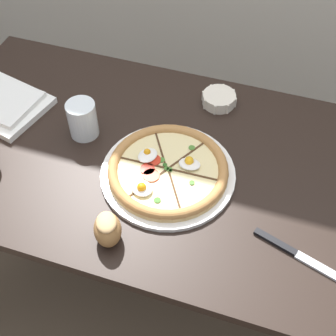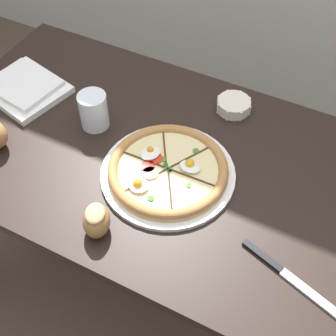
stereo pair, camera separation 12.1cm
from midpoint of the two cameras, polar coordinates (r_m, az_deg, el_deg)
The scene contains 8 objects.
ground_plane at distance 1.92m, azimuth 1.45°, elevation -14.00°, with size 12.00×12.00×0.00m, color brown.
dining_table at distance 1.36m, azimuth 1.99°, elevation -1.97°, with size 1.37×0.75×0.76m.
pizza at distance 1.22m, azimuth 2.81°, elevation -0.49°, with size 0.36×0.36×0.05m.
ramekin_bowl at distance 1.42m, azimuth 10.47°, elevation 7.44°, with size 0.11×0.11×0.04m.
napkin_folded at distance 1.51m, azimuth -14.92°, elevation 9.33°, with size 0.28×0.25×0.04m.
bread_piece_mid at distance 1.11m, azimuth -5.64°, elevation -6.51°, with size 0.10×0.11×0.08m.
knife_main at distance 1.12m, azimuth 17.51°, elevation -12.63°, with size 0.25×0.10×0.01m.
water_glass at distance 1.34m, azimuth -6.47°, elevation 6.63°, with size 0.08×0.08×0.11m.
Camera 2 is at (0.39, -0.74, 1.73)m, focal length 50.00 mm.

